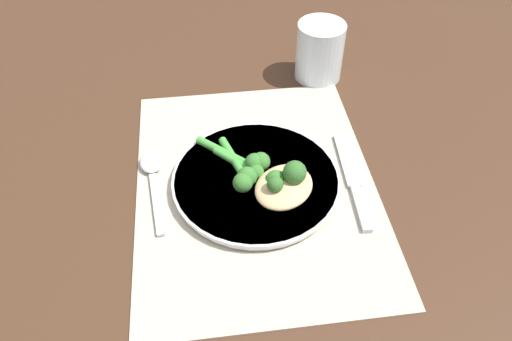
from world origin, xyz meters
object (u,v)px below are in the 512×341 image
broccoli_stalk_rear (242,175)px  broccoli_stalk_right (270,178)px  broccoli_stalk_left (249,162)px  water_glass (320,51)px  spoon (152,171)px  chicken_fillet (284,187)px  plate (256,180)px  knife (353,180)px

broccoli_stalk_rear → broccoli_stalk_right: bearing=146.8°
broccoli_stalk_left → water_glass: bearing=-170.4°
broccoli_stalk_right → spoon: (-0.06, -0.17, -0.02)m
broccoli_stalk_right → spoon: broccoli_stalk_right is taller
spoon → broccoli_stalk_left: bearing=-14.4°
chicken_fillet → water_glass: size_ratio=1.13×
plate → broccoli_stalk_left: 0.03m
plate → knife: size_ratio=1.25×
knife → water_glass: 0.28m
broccoli_stalk_right → knife: broccoli_stalk_right is taller
knife → broccoli_stalk_rear: bearing=179.7°
plate → spoon: bearing=-105.6°
broccoli_stalk_rear → plate: bearing=173.6°
broccoli_stalk_left → knife: (0.03, 0.15, -0.02)m
knife → spoon: 0.30m
broccoli_stalk_right → water_glass: (-0.28, 0.13, 0.02)m
spoon → chicken_fillet: bearing=-28.3°
plate → broccoli_stalk_left: size_ratio=2.30×
chicken_fillet → spoon: 0.20m
broccoli_stalk_right → broccoli_stalk_left: 0.05m
broccoli_stalk_left → chicken_fillet: bearing=80.8°
plate → broccoli_stalk_rear: 0.03m
broccoli_stalk_left → spoon: 0.15m
broccoli_stalk_left → water_glass: water_glass is taller
broccoli_stalk_rear → water_glass: (-0.27, 0.17, 0.02)m
broccoli_stalk_rear → water_glass: size_ratio=1.12×
knife → spoon: bearing=172.2°
water_glass → knife: bearing=-1.4°
broccoli_stalk_left → spoon: bearing=-55.3°
spoon → plate: bearing=-21.9°
plate → knife: bearing=85.0°
knife → broccoli_stalk_right: bearing=-176.1°
knife → spoon: size_ratio=1.19×
broccoli_stalk_right → broccoli_stalk_rear: same height
broccoli_stalk_rear → broccoli_stalk_left: size_ratio=1.11×
chicken_fillet → water_glass: bearing=158.9°
broccoli_stalk_rear → water_glass: water_glass is taller
chicken_fillet → broccoli_stalk_left: broccoli_stalk_left is taller
knife → spoon: (-0.06, -0.30, 0.00)m
chicken_fillet → knife: chicken_fillet is taller
broccoli_stalk_rear → water_glass: 0.32m
knife → chicken_fillet: bearing=-166.5°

